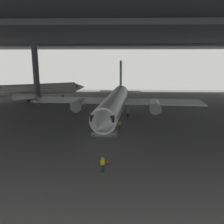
% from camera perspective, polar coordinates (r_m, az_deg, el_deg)
% --- Properties ---
extents(ground_plane, '(110.00, 110.00, 0.00)m').
position_cam_1_polar(ground_plane, '(41.44, -0.62, -3.62)').
color(ground_plane, slate).
extents(hangar_structure, '(121.00, 99.00, 17.79)m').
position_cam_1_polar(hangar_structure, '(53.82, -0.10, 18.56)').
color(hangar_structure, '#4C4F54').
rests_on(hangar_structure, ground_plane).
extents(airplane_main, '(36.43, 37.60, 11.72)m').
position_cam_1_polar(airplane_main, '(45.65, 0.76, 2.41)').
color(airplane_main, white).
rests_on(airplane_main, ground_plane).
extents(boarding_stairs, '(4.37, 1.86, 4.71)m').
position_cam_1_polar(boarding_stairs, '(36.37, -2.08, -4.74)').
color(boarding_stairs, slate).
rests_on(boarding_stairs, ground_plane).
extents(crew_worker_near_nose, '(0.46, 0.39, 1.72)m').
position_cam_1_polar(crew_worker_near_nose, '(24.74, -2.36, -12.74)').
color(crew_worker_near_nose, '#232838').
rests_on(crew_worker_near_nose, ground_plane).
extents(crew_worker_by_stairs, '(0.33, 0.52, 1.70)m').
position_cam_1_polar(crew_worker_by_stairs, '(39.17, 1.93, -3.10)').
color(crew_worker_by_stairs, '#232838').
rests_on(crew_worker_by_stairs, ground_plane).
extents(airplane_distant, '(30.07, 30.30, 10.34)m').
position_cam_1_polar(airplane_distant, '(72.94, -19.17, 5.35)').
color(airplane_distant, white).
rests_on(airplane_distant, ground_plane).
extents(traffic_cone_orange, '(0.36, 0.36, 0.60)m').
position_cam_1_polar(traffic_cone_orange, '(26.99, -0.97, -12.10)').
color(traffic_cone_orange, black).
rests_on(traffic_cone_orange, ground_plane).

